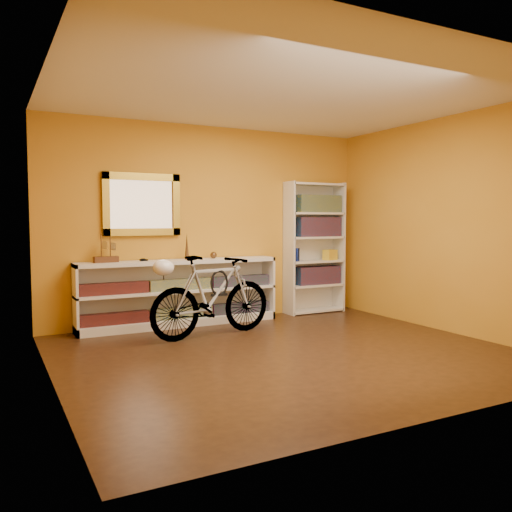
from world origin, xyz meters
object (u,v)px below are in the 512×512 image
console_unit (180,293)px  bookcase (314,248)px  bicycle (212,296)px  helmet (163,268)px

console_unit → bookcase: bearing=0.7°
console_unit → bicycle: (0.13, -0.76, 0.05)m
console_unit → helmet: (-0.49, -0.85, 0.41)m
console_unit → bicycle: bicycle is taller
console_unit → helmet: 1.06m
bicycle → helmet: 0.72m
console_unit → bicycle: 0.77m
bookcase → helmet: size_ratio=8.14×
console_unit → bookcase: 2.14m
bicycle → helmet: bicycle is taller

